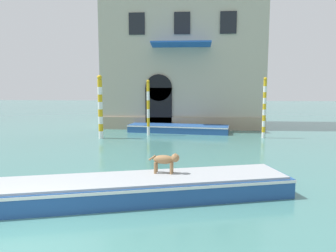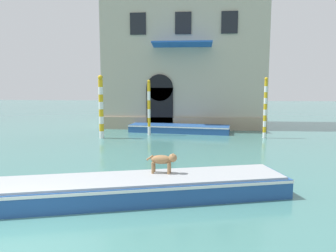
{
  "view_description": "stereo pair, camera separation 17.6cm",
  "coord_description": "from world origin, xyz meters",
  "px_view_note": "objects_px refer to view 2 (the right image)",
  "views": [
    {
      "loc": [
        3.62,
        -5.73,
        3.3
      ],
      "look_at": [
        2.44,
        10.62,
        1.2
      ],
      "focal_mm": 35.0,
      "sensor_mm": 36.0,
      "label": 1
    },
    {
      "loc": [
        3.79,
        -5.72,
        3.3
      ],
      "look_at": [
        2.44,
        10.62,
        1.2
      ],
      "focal_mm": 35.0,
      "sensor_mm": 36.0,
      "label": 2
    }
  ],
  "objects_px": {
    "boat_foreground": "(137,187)",
    "mooring_pole_1": "(265,108)",
    "boat_moored_near_palazzo": "(179,128)",
    "mooring_pole_0": "(101,107)",
    "dog_on_deck": "(163,160)",
    "mooring_pole_2": "(149,107)"
  },
  "relations": [
    {
      "from": "mooring_pole_0",
      "to": "mooring_pole_1",
      "type": "distance_m",
      "value": 10.0
    },
    {
      "from": "mooring_pole_0",
      "to": "boat_moored_near_palazzo",
      "type": "bearing_deg",
      "value": 32.04
    },
    {
      "from": "boat_moored_near_palazzo",
      "to": "mooring_pole_0",
      "type": "distance_m",
      "value": 5.7
    },
    {
      "from": "mooring_pole_1",
      "to": "boat_foreground",
      "type": "bearing_deg",
      "value": -117.75
    },
    {
      "from": "mooring_pole_0",
      "to": "mooring_pole_2",
      "type": "bearing_deg",
      "value": 28.12
    },
    {
      "from": "mooring_pole_1",
      "to": "mooring_pole_2",
      "type": "distance_m",
      "value": 7.25
    },
    {
      "from": "boat_moored_near_palazzo",
      "to": "mooring_pole_0",
      "type": "bearing_deg",
      "value": -140.09
    },
    {
      "from": "mooring_pole_2",
      "to": "boat_foreground",
      "type": "bearing_deg",
      "value": -83.74
    },
    {
      "from": "boat_foreground",
      "to": "dog_on_deck",
      "type": "bearing_deg",
      "value": 20.03
    },
    {
      "from": "mooring_pole_2",
      "to": "mooring_pole_0",
      "type": "bearing_deg",
      "value": -151.88
    },
    {
      "from": "dog_on_deck",
      "to": "mooring_pole_2",
      "type": "xyz_separation_m",
      "value": [
        -2.04,
        11.33,
        0.76
      ]
    },
    {
      "from": "mooring_pole_0",
      "to": "boat_foreground",
      "type": "bearing_deg",
      "value": -68.8
    },
    {
      "from": "boat_foreground",
      "to": "mooring_pole_1",
      "type": "xyz_separation_m",
      "value": [
        5.93,
        11.27,
        1.54
      ]
    },
    {
      "from": "boat_foreground",
      "to": "dog_on_deck",
      "type": "height_order",
      "value": "dog_on_deck"
    },
    {
      "from": "boat_foreground",
      "to": "boat_moored_near_palazzo",
      "type": "bearing_deg",
      "value": 72.27
    },
    {
      "from": "boat_moored_near_palazzo",
      "to": "mooring_pole_0",
      "type": "xyz_separation_m",
      "value": [
        -4.62,
        -2.89,
        1.68
      ]
    },
    {
      "from": "boat_foreground",
      "to": "boat_moored_near_palazzo",
      "type": "distance_m",
      "value": 13.29
    },
    {
      "from": "mooring_pole_0",
      "to": "mooring_pole_1",
      "type": "bearing_deg",
      "value": 5.01
    },
    {
      "from": "boat_moored_near_palazzo",
      "to": "mooring_pole_2",
      "type": "height_order",
      "value": "mooring_pole_2"
    },
    {
      "from": "boat_foreground",
      "to": "mooring_pole_2",
      "type": "xyz_separation_m",
      "value": [
        -1.3,
        11.85,
        1.47
      ]
    },
    {
      "from": "mooring_pole_2",
      "to": "mooring_pole_1",
      "type": "bearing_deg",
      "value": -4.63
    },
    {
      "from": "boat_foreground",
      "to": "dog_on_deck",
      "type": "relative_size",
      "value": 9.66
    }
  ]
}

